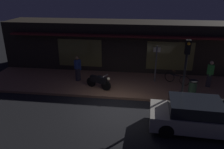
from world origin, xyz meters
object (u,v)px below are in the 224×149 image
(trash_bin, at_px, (192,88))
(parked_car_near, at_px, (197,116))
(motorcycle, at_px, (99,81))
(person_bystander, at_px, (210,73))
(sign_post, at_px, (156,62))
(person_photographer, at_px, (78,68))
(bicycle_parked, at_px, (177,78))
(traffic_light_pole, at_px, (186,62))

(trash_bin, xyz_separation_m, parked_car_near, (-0.48, -3.12, 0.08))
(motorcycle, xyz_separation_m, trash_bin, (5.43, -0.27, -0.03))
(motorcycle, bearing_deg, person_bystander, 9.50)
(sign_post, bearing_deg, motorcycle, -155.84)
(person_photographer, distance_m, parked_car_near, 7.93)
(bicycle_parked, relative_size, traffic_light_pole, 0.41)
(person_photographer, bearing_deg, parked_car_near, -34.21)
(bicycle_parked, height_order, trash_bin, trash_bin)
(person_bystander, bearing_deg, parked_car_near, -111.06)
(sign_post, bearing_deg, person_photographer, -174.54)
(bicycle_parked, bearing_deg, person_photographer, -177.29)
(motorcycle, distance_m, person_bystander, 6.80)
(traffic_light_pole, bearing_deg, sign_post, 112.70)
(parked_car_near, bearing_deg, motorcycle, 145.61)
(person_photographer, xyz_separation_m, traffic_light_pole, (6.25, -2.43, 1.45))
(bicycle_parked, relative_size, person_bystander, 0.88)
(parked_car_near, bearing_deg, person_photographer, 145.79)
(traffic_light_pole, bearing_deg, parked_car_near, -81.53)
(sign_post, bearing_deg, parked_car_near, -72.89)
(person_bystander, relative_size, trash_bin, 1.80)
(person_bystander, bearing_deg, trash_bin, -132.19)
(motorcycle, xyz_separation_m, parked_car_near, (4.96, -3.39, 0.06))
(person_bystander, distance_m, traffic_light_pole, 3.53)
(motorcycle, relative_size, person_photographer, 0.96)
(person_photographer, relative_size, traffic_light_pole, 0.46)
(person_photographer, xyz_separation_m, parked_car_near, (6.55, -4.46, -0.32))
(sign_post, bearing_deg, traffic_light_pole, -67.30)
(bicycle_parked, xyz_separation_m, traffic_light_pole, (-0.16, -2.73, 1.97))
(motorcycle, distance_m, trash_bin, 5.44)
(parked_car_near, bearing_deg, traffic_light_pole, 98.47)
(bicycle_parked, distance_m, sign_post, 1.71)
(parked_car_near, bearing_deg, trash_bin, 81.34)
(motorcycle, relative_size, parked_car_near, 0.39)
(person_photographer, bearing_deg, traffic_light_pole, -21.23)
(person_bystander, distance_m, trash_bin, 1.92)
(trash_bin, height_order, parked_car_near, parked_car_near)
(person_photographer, distance_m, trash_bin, 7.17)
(motorcycle, height_order, parked_car_near, parked_car_near)
(bicycle_parked, height_order, traffic_light_pole, traffic_light_pole)
(traffic_light_pole, distance_m, parked_car_near, 2.71)
(bicycle_parked, relative_size, person_photographer, 0.88)
(person_bystander, xyz_separation_m, parked_car_near, (-1.74, -4.52, -0.32))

